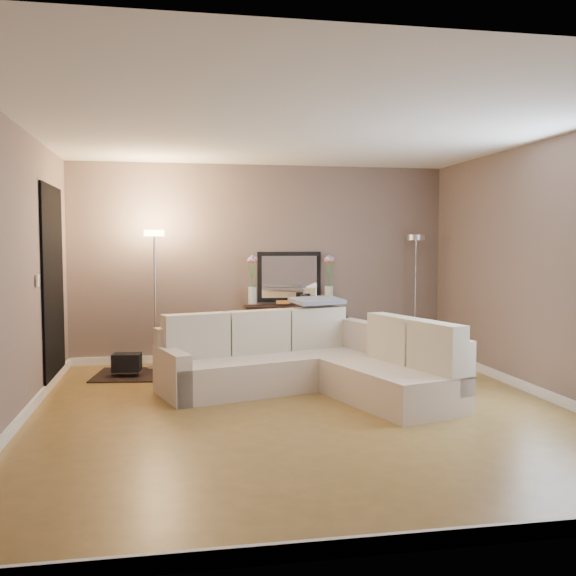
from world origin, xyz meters
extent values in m
cube|color=olive|center=(0.00, 0.00, -0.01)|extent=(5.00, 5.50, 0.01)
cube|color=white|center=(0.00, 0.00, 2.60)|extent=(5.00, 5.50, 0.01)
cube|color=#78655D|center=(0.00, 2.76, 1.30)|extent=(5.00, 0.02, 2.60)
cube|color=#78655D|center=(0.00, -2.76, 1.30)|extent=(5.00, 0.02, 2.60)
cube|color=#78655D|center=(-2.51, 0.00, 1.30)|extent=(0.02, 5.50, 2.60)
cube|color=#78655D|center=(2.51, 0.00, 1.30)|extent=(0.02, 5.50, 2.60)
cube|color=white|center=(0.00, 2.73, 0.05)|extent=(5.00, 0.03, 0.10)
cube|color=white|center=(0.00, -2.73, 0.05)|extent=(5.00, 0.03, 0.10)
cube|color=white|center=(-2.48, 0.00, 0.05)|extent=(0.03, 5.50, 0.10)
cube|color=white|center=(2.48, 0.00, 0.05)|extent=(0.03, 5.50, 0.10)
cube|color=black|center=(-2.48, 1.70, 1.10)|extent=(0.02, 1.20, 2.20)
cube|color=white|center=(-2.48, 0.85, 1.20)|extent=(0.02, 0.08, 0.12)
cube|color=beige|center=(-0.15, 1.02, 0.18)|extent=(2.48, 1.46, 0.36)
cube|color=beige|center=(-0.24, 1.32, 0.43)|extent=(2.29, 0.86, 0.50)
cube|color=beige|center=(-1.20, 0.70, 0.25)|extent=(0.39, 0.82, 0.50)
cube|color=beige|center=(0.91, 0.17, 0.18)|extent=(1.20, 1.61, 0.36)
cube|color=beige|center=(1.09, 0.64, 0.43)|extent=(0.83, 2.21, 0.50)
cube|color=beige|center=(-0.94, 1.00, 0.59)|extent=(0.73, 0.39, 0.47)
cube|color=beige|center=(-0.26, 1.21, 0.59)|extent=(0.73, 0.39, 0.47)
cube|color=beige|center=(0.43, 1.42, 0.59)|extent=(0.73, 0.39, 0.47)
cube|color=beige|center=(1.04, 0.49, 0.59)|extent=(0.38, 0.68, 0.47)
cube|color=beige|center=(1.24, -0.16, 0.59)|extent=(0.38, 0.68, 0.47)
cube|color=gray|center=(0.46, 1.44, 0.90)|extent=(0.68, 0.53, 0.08)
cube|color=black|center=(0.36, 2.58, 0.73)|extent=(1.22, 0.36, 0.04)
cube|color=black|center=(-0.20, 2.46, 0.35)|extent=(0.04, 0.04, 0.71)
cube|color=black|center=(-0.20, 2.72, 0.35)|extent=(0.04, 0.04, 0.71)
cube|color=black|center=(0.92, 2.43, 0.35)|extent=(0.04, 0.04, 0.71)
cube|color=black|center=(0.92, 2.69, 0.35)|extent=(0.04, 0.04, 0.71)
cube|color=black|center=(0.36, 2.58, 0.17)|extent=(1.15, 0.33, 0.03)
cube|color=#BF3333|center=(-0.14, 2.59, 0.27)|extent=(0.03, 0.15, 0.18)
cube|color=#3359A5|center=(-0.10, 2.59, 0.28)|extent=(0.04, 0.15, 0.20)
cube|color=gold|center=(-0.06, 2.59, 0.29)|extent=(0.04, 0.15, 0.21)
cube|color=#3F7F4C|center=(-0.01, 2.59, 0.27)|extent=(0.05, 0.15, 0.18)
cube|color=#994C99|center=(0.04, 2.58, 0.28)|extent=(0.03, 0.15, 0.20)
cube|color=orange|center=(0.07, 2.58, 0.29)|extent=(0.04, 0.15, 0.21)
cube|color=#262626|center=(0.12, 2.58, 0.27)|extent=(0.04, 0.15, 0.18)
cube|color=#4C99B2|center=(0.17, 2.58, 0.28)|extent=(0.05, 0.15, 0.20)
cube|color=#B2A58C|center=(0.21, 2.58, 0.29)|extent=(0.03, 0.15, 0.21)
cube|color=brown|center=(0.25, 2.58, 0.27)|extent=(0.04, 0.15, 0.18)
cube|color=navy|center=(0.29, 2.58, 0.28)|extent=(0.04, 0.15, 0.20)
cube|color=gold|center=(0.34, 2.58, 0.29)|extent=(0.05, 0.15, 0.21)
cube|color=black|center=(0.37, 2.74, 1.11)|extent=(0.86, 0.06, 0.67)
cube|color=white|center=(0.37, 2.72, 1.11)|extent=(0.75, 0.03, 0.56)
cube|color=orange|center=(0.25, 2.55, 0.79)|extent=(0.17, 0.12, 0.04)
cube|color=black|center=(0.53, 2.53, 0.83)|extent=(0.09, 0.02, 0.12)
cube|color=black|center=(0.64, 2.52, 0.82)|extent=(0.08, 0.02, 0.10)
cylinder|color=silver|center=(-0.15, 2.59, 0.88)|extent=(0.12, 0.12, 0.22)
cylinder|color=#38722D|center=(-0.17, 2.59, 1.14)|extent=(0.09, 0.01, 0.38)
sphere|color=#E5598C|center=(-0.18, 2.59, 1.34)|extent=(0.07, 0.07, 0.07)
cylinder|color=#38722D|center=(-0.16, 2.59, 1.15)|extent=(0.05, 0.01, 0.41)
sphere|color=white|center=(-0.17, 2.59, 1.36)|extent=(0.07, 0.07, 0.07)
cylinder|color=#38722D|center=(-0.15, 2.59, 1.16)|extent=(0.01, 0.01, 0.43)
sphere|color=#598CE5|center=(-0.15, 2.59, 1.38)|extent=(0.07, 0.07, 0.07)
cylinder|color=#38722D|center=(-0.14, 2.59, 1.14)|extent=(0.05, 0.01, 0.39)
sphere|color=#E58C4C|center=(-0.13, 2.59, 1.34)|extent=(0.07, 0.07, 0.07)
cylinder|color=#38722D|center=(-0.13, 2.59, 1.15)|extent=(0.10, 0.01, 0.40)
sphere|color=#D866B2|center=(-0.11, 2.59, 1.36)|extent=(0.07, 0.07, 0.07)
cylinder|color=silver|center=(0.88, 2.56, 0.88)|extent=(0.12, 0.12, 0.22)
cylinder|color=#38722D|center=(0.86, 2.56, 1.14)|extent=(0.09, 0.01, 0.38)
sphere|color=#E5598C|center=(0.84, 2.56, 1.34)|extent=(0.07, 0.07, 0.07)
cylinder|color=#38722D|center=(0.87, 2.56, 1.15)|extent=(0.05, 0.01, 0.41)
sphere|color=white|center=(0.86, 2.56, 1.36)|extent=(0.07, 0.07, 0.07)
cylinder|color=#38722D|center=(0.88, 2.56, 1.16)|extent=(0.01, 0.01, 0.43)
sphere|color=#598CE5|center=(0.88, 2.56, 1.38)|extent=(0.07, 0.07, 0.07)
cylinder|color=#38722D|center=(0.89, 2.56, 1.14)|extent=(0.05, 0.01, 0.39)
sphere|color=#E58C4C|center=(0.90, 2.56, 1.34)|extent=(0.07, 0.07, 0.07)
cylinder|color=#38722D|center=(0.89, 2.56, 1.15)|extent=(0.10, 0.01, 0.40)
sphere|color=#D866B2|center=(0.91, 2.56, 1.36)|extent=(0.07, 0.07, 0.07)
cylinder|color=silver|center=(-1.39, 2.29, 0.01)|extent=(0.25, 0.25, 0.03)
cylinder|color=silver|center=(-1.39, 2.29, 0.84)|extent=(0.03, 0.03, 1.64)
cylinder|color=#FFBF72|center=(-1.39, 2.29, 1.69)|extent=(0.27, 0.27, 0.08)
cylinder|color=silver|center=(2.06, 2.47, 0.01)|extent=(0.23, 0.23, 0.03)
cylinder|color=silver|center=(2.06, 2.47, 0.81)|extent=(0.02, 0.02, 1.60)
cylinder|color=silver|center=(2.06, 2.47, 1.64)|extent=(0.24, 0.24, 0.07)
cube|color=black|center=(-1.53, 1.98, 0.01)|extent=(1.23, 0.99, 0.02)
cube|color=black|center=(-1.72, 1.90, 0.17)|extent=(0.35, 0.27, 0.21)
camera|label=1|loc=(-1.19, -5.73, 1.56)|focal=40.00mm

